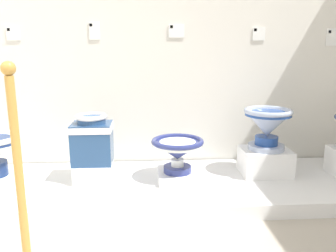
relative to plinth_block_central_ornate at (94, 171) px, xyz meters
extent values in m
cube|color=white|center=(0.69, -0.07, -0.12)|extent=(3.58, 0.99, 0.11)
cube|color=white|center=(0.00, 0.00, 0.00)|extent=(0.29, 0.31, 0.14)
cube|color=navy|center=(0.00, 0.00, 0.23)|extent=(0.30, 0.26, 0.32)
cube|color=white|center=(0.00, 0.00, 0.36)|extent=(0.31, 0.27, 0.05)
cylinder|color=navy|center=(0.00, 0.00, 0.42)|extent=(0.22, 0.22, 0.05)
torus|color=white|center=(0.00, 0.00, 0.44)|extent=(0.25, 0.25, 0.04)
cube|color=white|center=(0.67, -0.04, -0.04)|extent=(0.31, 0.38, 0.06)
cylinder|color=navy|center=(0.67, -0.04, 0.01)|extent=(0.22, 0.22, 0.05)
cylinder|color=white|center=(0.67, -0.04, 0.07)|extent=(0.10, 0.10, 0.06)
cone|color=navy|center=(0.67, -0.04, 0.17)|extent=(0.41, 0.41, 0.14)
cylinder|color=white|center=(0.67, -0.04, 0.22)|extent=(0.40, 0.40, 0.03)
torus|color=navy|center=(0.67, -0.04, 0.24)|extent=(0.41, 0.41, 0.04)
cylinder|color=white|center=(0.67, -0.04, 0.24)|extent=(0.29, 0.29, 0.01)
cube|color=white|center=(1.41, 0.03, 0.04)|extent=(0.39, 0.31, 0.21)
cylinder|color=#A1AECC|center=(1.41, 0.03, 0.16)|extent=(0.29, 0.29, 0.04)
cylinder|color=navy|center=(1.41, 0.03, 0.22)|extent=(0.19, 0.19, 0.07)
cone|color=#A1AECC|center=(1.41, 0.03, 0.36)|extent=(0.38, 0.38, 0.21)
cylinder|color=navy|center=(1.41, 0.03, 0.44)|extent=(0.37, 0.37, 0.03)
torus|color=#A1AECC|center=(1.41, 0.03, 0.46)|extent=(0.39, 0.39, 0.04)
cylinder|color=navy|center=(1.41, 0.03, 0.46)|extent=(0.26, 0.26, 0.01)
cube|color=white|center=(-0.68, 0.44, 1.08)|extent=(0.11, 0.01, 0.11)
cube|color=#386BAD|center=(-0.72, 0.44, 1.11)|extent=(0.02, 0.01, 0.02)
cube|color=white|center=(0.00, 0.44, 1.11)|extent=(0.09, 0.01, 0.15)
cube|color=#386BAD|center=(-0.03, 0.44, 1.15)|extent=(0.02, 0.01, 0.02)
cube|color=white|center=(0.70, 0.44, 1.11)|extent=(0.14, 0.01, 0.11)
cube|color=#5B9E4C|center=(0.66, 0.44, 1.14)|extent=(0.02, 0.01, 0.02)
cube|color=white|center=(1.43, 0.44, 1.08)|extent=(0.11, 0.01, 0.11)
cube|color=slate|center=(1.40, 0.44, 1.12)|extent=(0.02, 0.01, 0.02)
cube|color=white|center=(2.12, 0.44, 1.06)|extent=(0.14, 0.01, 0.15)
cube|color=#386BAD|center=(2.08, 0.44, 1.11)|extent=(0.02, 0.01, 0.02)
cylinder|color=gold|center=(-0.16, -1.10, 0.34)|extent=(0.04, 0.04, 0.99)
sphere|color=gold|center=(-0.16, -1.10, 0.87)|extent=(0.06, 0.06, 0.06)
camera|label=1|loc=(0.42, -2.61, 0.95)|focal=36.41mm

